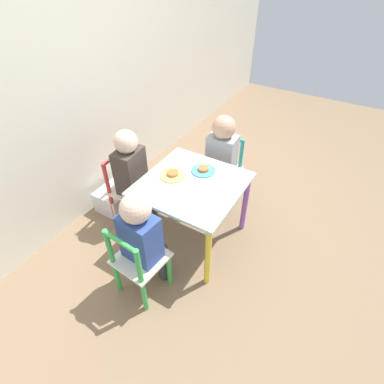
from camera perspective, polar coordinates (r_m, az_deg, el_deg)
name	(u,v)px	position (r m, az deg, el deg)	size (l,w,h in m)	color
ground_plane	(192,237)	(2.14, 0.00, -8.49)	(6.00, 6.00, 0.00)	#7F664C
house_wall	(57,14)	(2.02, -24.37, 28.51)	(6.00, 0.06, 2.60)	beige
kids_table	(192,192)	(1.85, 0.00, 0.01)	(0.59, 0.59, 0.48)	silver
chair_red	(129,189)	(2.17, -11.97, 0.53)	(0.28, 0.28, 0.51)	silver
chair_teal	(223,171)	(2.31, 5.85, 4.01)	(0.27, 0.27, 0.51)	silver
chair_green	(138,262)	(1.71, -10.23, -13.06)	(0.28, 0.28, 0.51)	silver
child_back	(133,171)	(2.04, -11.23, 3.88)	(0.21, 0.22, 0.72)	#38383D
child_right	(221,155)	(2.16, 5.52, 7.11)	(0.22, 0.21, 0.72)	#38383D
child_left	(143,235)	(1.61, -9.39, -8.06)	(0.22, 0.21, 0.70)	#38383D
plate_back	(173,174)	(1.86, -3.69, 3.35)	(0.16, 0.16, 0.03)	#EADB66
plate_right	(203,170)	(1.89, 2.19, 4.21)	(0.15, 0.15, 0.03)	#4C9EE0
storage_bin	(118,197)	(2.38, -13.95, -0.88)	(0.30, 0.22, 0.17)	silver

